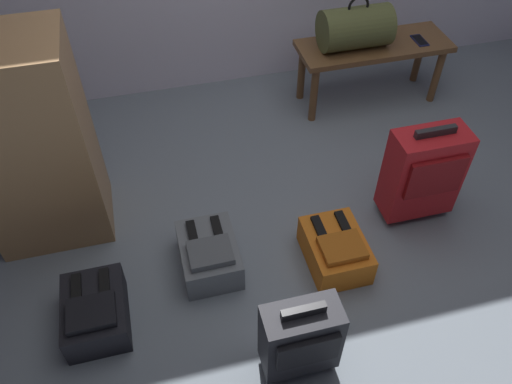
{
  "coord_description": "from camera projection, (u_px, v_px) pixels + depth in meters",
  "views": [
    {
      "loc": [
        -0.85,
        -1.64,
        2.16
      ],
      "look_at": [
        -0.39,
        0.15,
        0.25
      ],
      "focal_mm": 36.11,
      "sensor_mm": 36.0,
      "label": 1
    }
  ],
  "objects": [
    {
      "name": "backpack_dark",
      "position": [
        95.0,
        312.0,
        2.35
      ],
      "size": [
        0.28,
        0.38,
        0.21
      ],
      "color": "black",
      "rests_on": "ground"
    },
    {
      "name": "bench",
      "position": [
        373.0,
        53.0,
        3.38
      ],
      "size": [
        1.0,
        0.36,
        0.43
      ],
      "color": "brown",
      "rests_on": "ground"
    },
    {
      "name": "ground_plane",
      "position": [
        332.0,
        230.0,
        2.81
      ],
      "size": [
        6.6,
        6.6,
        0.0
      ],
      "primitive_type": "plane",
      "color": "slate"
    },
    {
      "name": "cell_phone",
      "position": [
        420.0,
        40.0,
        3.35
      ],
      "size": [
        0.07,
        0.14,
        0.01
      ],
      "color": "#191E4C",
      "rests_on": "bench"
    },
    {
      "name": "suitcase_upright_red",
      "position": [
        423.0,
        172.0,
        2.68
      ],
      "size": [
        0.38,
        0.21,
        0.6
      ],
      "color": "red",
      "rests_on": "ground"
    },
    {
      "name": "duffel_bag_olive",
      "position": [
        355.0,
        28.0,
        3.21
      ],
      "size": [
        0.44,
        0.26,
        0.34
      ],
      "color": "#51562D",
      "rests_on": "bench"
    },
    {
      "name": "backpack_grey",
      "position": [
        209.0,
        254.0,
        2.58
      ],
      "size": [
        0.28,
        0.38,
        0.21
      ],
      "color": "slate",
      "rests_on": "ground"
    },
    {
      "name": "backpack_orange",
      "position": [
        335.0,
        250.0,
        2.6
      ],
      "size": [
        0.28,
        0.38,
        0.21
      ],
      "color": "orange",
      "rests_on": "ground"
    },
    {
      "name": "suitcase_small_charcoal",
      "position": [
        301.0,
        338.0,
        2.1
      ],
      "size": [
        0.32,
        0.19,
        0.46
      ],
      "color": "black",
      "rests_on": "ground"
    },
    {
      "name": "side_cabinet",
      "position": [
        31.0,
        146.0,
        2.46
      ],
      "size": [
        0.56,
        0.44,
        1.1
      ],
      "color": "#A87A4C",
      "rests_on": "ground"
    }
  ]
}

